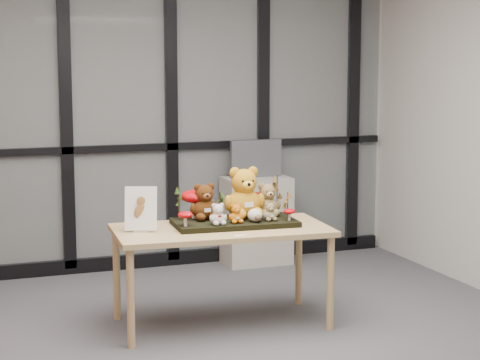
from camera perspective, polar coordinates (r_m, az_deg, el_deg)
name	(u,v)px	position (r m, az deg, el deg)	size (l,w,h in m)	color
room_shell	(212,83)	(4.99, -1.84, 6.37)	(5.00, 5.00, 5.00)	#B4B0AA
glass_partition	(120,105)	(7.39, -7.91, 4.91)	(4.90, 0.06, 2.78)	#2D383F
display_table	(221,237)	(5.90, -1.23, -3.78)	(1.50, 0.83, 0.68)	tan
diorama_tray	(235,223)	(5.97, -0.36, -2.81)	(0.83, 0.42, 0.04)	black
bear_pooh_yellow	(244,190)	(6.02, 0.25, -0.64)	(0.30, 0.27, 0.39)	orange
bear_brown_medium	(204,200)	(5.96, -2.36, -1.29)	(0.21, 0.19, 0.28)	#452109
bear_tan_back	(267,197)	(6.11, 1.80, -1.15)	(0.20, 0.18, 0.26)	olive
bear_small_yellow	(236,212)	(5.85, -0.26, -2.13)	(0.11, 0.10, 0.14)	orange
bear_white_bow	(218,213)	(5.79, -1.46, -2.16)	(0.12, 0.11, 0.16)	silver
bear_beige_small	(270,211)	(5.93, 1.98, -2.02)	(0.11, 0.10, 0.14)	olive
plush_cream_hedgehog	(255,215)	(5.89, 0.99, -2.28)	(0.08, 0.07, 0.10)	silver
mushroom_back_left	(195,203)	(6.02, -3.00, -1.49)	(0.20, 0.20, 0.22)	#A8050A
mushroom_back_right	(253,202)	(6.13, 0.89, -1.48)	(0.16, 0.16, 0.18)	#A8050A
mushroom_front_left	(185,218)	(5.76, -3.61, -2.51)	(0.10, 0.10, 0.11)	#A8050A
mushroom_front_right	(289,214)	(5.95, 3.25, -2.24)	(0.08, 0.08, 0.09)	#A8050A
sprig_green_far_left	(179,203)	(5.96, -4.02, -1.53)	(0.05, 0.05, 0.23)	#123B0D
sprig_green_mid_left	(197,205)	(6.04, -2.84, -1.64)	(0.05, 0.05, 0.18)	#123B0D
sprig_dry_far_right	(277,195)	(6.12, 2.45, -0.99)	(0.05, 0.05, 0.29)	brown
sprig_dry_mid_right	(288,205)	(6.04, 3.14, -1.63)	(0.05, 0.05, 0.18)	brown
sprig_green_centre	(220,204)	(6.09, -1.33, -1.59)	(0.05, 0.05, 0.17)	#123B0D
sign_holder	(141,211)	(5.77, -6.52, -2.02)	(0.22, 0.13, 0.30)	silver
label_card	(240,236)	(5.63, -0.03, -3.67)	(0.08, 0.03, 0.00)	white
cabinet	(257,221)	(7.65, 1.09, -2.68)	(0.58, 0.34, 0.77)	#A7A195
monitor	(256,159)	(7.59, 1.05, 1.41)	(0.46, 0.05, 0.33)	#4F5257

